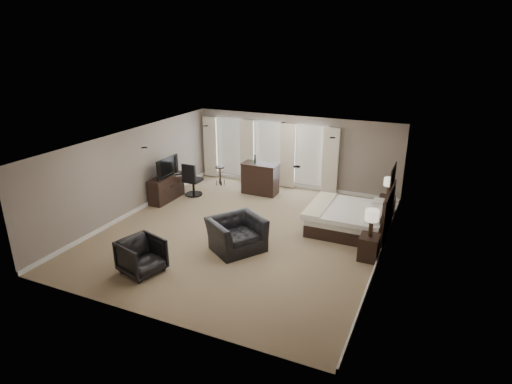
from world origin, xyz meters
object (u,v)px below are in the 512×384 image
at_px(lamp_near, 371,223).
at_px(bar_stool_left, 220,176).
at_px(bar_counter, 260,178).
at_px(desk_chair, 193,179).
at_px(armchair_near, 236,229).
at_px(bar_stool_right, 253,181).
at_px(bed, 347,207).
at_px(tv, 165,174).
at_px(dresser, 166,188).
at_px(armchair_far, 141,255).
at_px(lamp_far, 388,188).
at_px(nightstand_far, 386,207).
at_px(nightstand_near, 369,247).

bearing_deg(lamp_near, bar_stool_left, 150.44).
bearing_deg(bar_counter, desk_chair, -151.45).
xyz_separation_m(armchair_near, bar_stool_right, (-1.39, 4.11, -0.19)).
bearing_deg(bar_stool_right, bed, -25.72).
xyz_separation_m(armchair_near, bar_counter, (-1.11, 4.07, -0.02)).
bearing_deg(tv, desk_chair, -37.01).
height_order(lamp_near, dresser, lamp_near).
relative_size(armchair_far, bar_stool_right, 1.19).
bearing_deg(tv, bar_counter, -54.35).
bearing_deg(lamp_far, bar_counter, 176.08).
relative_size(nightstand_far, dresser, 0.43).
distance_m(lamp_near, lamp_far, 2.90).
height_order(lamp_far, bar_stool_right, lamp_far).
height_order(tv, bar_counter, bar_counter).
distance_m(nightstand_far, dresser, 7.10).
xyz_separation_m(nightstand_far, lamp_far, (0.00, 0.00, 0.62)).
bearing_deg(armchair_far, lamp_far, -23.54).
height_order(armchair_near, bar_stool_right, armchair_near).
bearing_deg(bar_stool_left, lamp_near, -29.56).
bearing_deg(nightstand_far, nightstand_near, -90.00).
xyz_separation_m(bar_stool_left, desk_chair, (-0.33, -1.32, 0.22)).
xyz_separation_m(nightstand_far, tv, (-6.92, -1.58, 0.60)).
relative_size(bed, armchair_far, 2.34).
xyz_separation_m(dresser, desk_chair, (0.58, 0.77, 0.16)).
height_order(lamp_near, bar_stool_left, lamp_near).
relative_size(lamp_far, bar_stool_left, 0.85).
relative_size(nightstand_far, bar_stool_right, 0.81).
height_order(armchair_near, desk_chair, desk_chair).
height_order(nightstand_far, dresser, dresser).
relative_size(bar_stool_left, bar_stool_right, 0.94).
bearing_deg(armchair_far, bar_stool_left, 27.87).
relative_size(armchair_near, desk_chair, 1.12).
bearing_deg(bar_stool_right, desk_chair, -146.81).
distance_m(lamp_near, tv, 7.05).
bearing_deg(bed, armchair_far, -131.74).
xyz_separation_m(bar_stool_right, desk_chair, (-1.75, -1.14, 0.20)).
xyz_separation_m(tv, bar_stool_right, (2.33, 1.91, -0.53)).
height_order(armchair_far, desk_chair, desk_chair).
xyz_separation_m(bed, tv, (-6.03, -0.13, 0.23)).
relative_size(nightstand_far, bar_stool_left, 0.87).
distance_m(nightstand_far, tv, 7.12).
height_order(nightstand_far, bar_stool_right, bar_stool_right).
relative_size(armchair_far, desk_chair, 0.78).
xyz_separation_m(nightstand_far, armchair_far, (-4.69, -5.71, 0.14)).
xyz_separation_m(bed, lamp_far, (0.89, 1.45, 0.25)).
xyz_separation_m(nightstand_near, dresser, (-6.92, 1.32, 0.11)).
height_order(nightstand_near, lamp_near, lamp_near).
bearing_deg(bar_counter, lamp_near, -36.55).
height_order(lamp_far, dresser, lamp_far).
bearing_deg(nightstand_near, lamp_near, 0.00).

